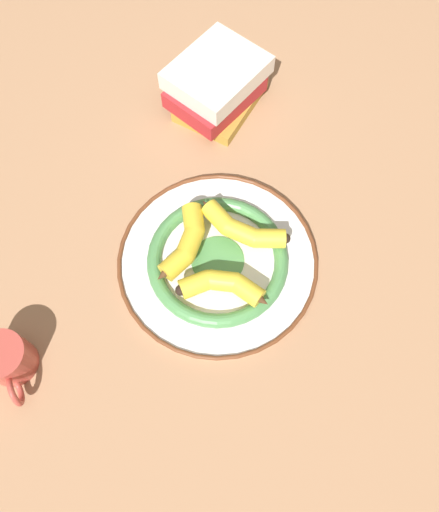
% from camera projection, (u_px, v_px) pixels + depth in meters
% --- Properties ---
extents(ground_plane, '(2.80, 2.80, 0.00)m').
position_uv_depth(ground_plane, '(219.00, 268.00, 0.97)').
color(ground_plane, '#A87A56').
extents(decorative_bowl, '(0.39, 0.39, 0.03)m').
position_uv_depth(decorative_bowl, '(220.00, 260.00, 0.96)').
color(decorative_bowl, white).
rests_on(decorative_bowl, ground_plane).
extents(banana_a, '(0.16, 0.13, 0.04)m').
position_uv_depth(banana_a, '(241.00, 229.00, 0.95)').
color(banana_a, yellow).
rests_on(banana_a, decorative_bowl).
extents(banana_b, '(0.17, 0.10, 0.04)m').
position_uv_depth(banana_b, '(224.00, 286.00, 0.90)').
color(banana_b, yellow).
rests_on(banana_b, decorative_bowl).
extents(banana_c, '(0.11, 0.16, 0.04)m').
position_uv_depth(banana_c, '(186.00, 244.00, 0.93)').
color(banana_c, gold).
rests_on(banana_c, decorative_bowl).
extents(book_stack, '(0.25, 0.25, 0.11)m').
position_uv_depth(book_stack, '(218.00, 85.00, 1.09)').
color(book_stack, '#B28933').
rests_on(book_stack, ground_plane).
extents(coffee_mug, '(0.09, 0.13, 0.08)m').
position_uv_depth(coffee_mug, '(7.00, 360.00, 0.86)').
color(coffee_mug, '#B24238').
rests_on(coffee_mug, ground_plane).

